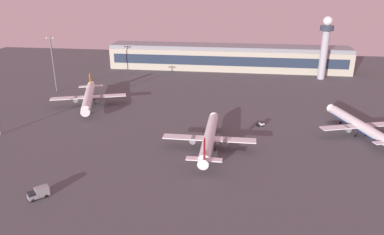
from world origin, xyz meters
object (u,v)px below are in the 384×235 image
(airplane_near_gate, at_px, (89,97))
(catering_truck, at_px, (39,193))
(pushback_tug, at_px, (261,124))
(control_tower, at_px, (325,43))
(airplane_mid_apron, at_px, (359,125))
(apron_light_central, at_px, (53,61))
(airplane_taxiway_distant, at_px, (209,138))

(airplane_near_gate, relative_size, catering_truck, 7.84)
(airplane_near_gate, bearing_deg, pushback_tug, 149.95)
(control_tower, xyz_separation_m, pushback_tug, (-39.58, -86.14, -20.77))
(control_tower, xyz_separation_m, catering_truck, (-102.79, -149.75, -20.26))
(airplane_mid_apron, bearing_deg, control_tower, 69.96)
(airplane_near_gate, bearing_deg, airplane_mid_apron, 151.27)
(airplane_mid_apron, distance_m, airplane_near_gate, 120.68)
(control_tower, height_order, apron_light_central, control_tower)
(control_tower, xyz_separation_m, apron_light_central, (-149.54, -49.38, -5.17))
(airplane_mid_apron, xyz_separation_m, apron_light_central, (-147.14, 40.85, 12.66))
(catering_truck, bearing_deg, apron_light_central, -20.08)
(control_tower, height_order, airplane_mid_apron, control_tower)
(airplane_mid_apron, relative_size, airplane_near_gate, 0.91)
(airplane_near_gate, height_order, pushback_tug, airplane_near_gate)
(airplane_mid_apron, bearing_deg, apron_light_central, 145.97)
(pushback_tug, height_order, catering_truck, catering_truck)
(pushback_tug, bearing_deg, control_tower, 130.37)
(airplane_mid_apron, height_order, airplane_near_gate, airplane_near_gate)
(pushback_tug, distance_m, catering_truck, 89.67)
(catering_truck, xyz_separation_m, apron_light_central, (-46.76, 100.37, 15.09))
(control_tower, height_order, airplane_taxiway_distant, control_tower)
(airplane_taxiway_distant, height_order, airplane_mid_apron, airplane_taxiway_distant)
(airplane_near_gate, distance_m, apron_light_central, 37.39)
(apron_light_central, bearing_deg, catering_truck, -65.02)
(airplane_taxiway_distant, xyz_separation_m, apron_light_central, (-90.40, 61.68, 12.50))
(airplane_taxiway_distant, distance_m, pushback_tug, 31.84)
(airplane_taxiway_distant, height_order, pushback_tug, airplane_taxiway_distant)
(pushback_tug, bearing_deg, airplane_taxiway_distant, -63.08)
(pushback_tug, relative_size, catering_truck, 0.63)
(control_tower, distance_m, airplane_taxiway_distant, 127.07)
(catering_truck, bearing_deg, airplane_near_gate, -31.69)
(airplane_mid_apron, bearing_deg, catering_truck, -167.85)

